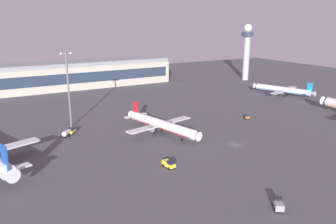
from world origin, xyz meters
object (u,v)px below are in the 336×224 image
at_px(maintenance_van, 169,164).
at_px(apron_light_east, 68,86).
at_px(airplane_near_gate, 283,90).
at_px(fuel_truck, 69,132).
at_px(control_tower, 247,48).
at_px(pushback_tug, 247,117).
at_px(airplane_far_stand, 161,124).
at_px(cargo_loader, 278,204).

height_order(maintenance_van, apron_light_east, apron_light_east).
relative_size(airplane_near_gate, fuel_truck, 5.75).
bearing_deg(fuel_truck, control_tower, 66.82).
relative_size(maintenance_van, pushback_tug, 1.24).
xyz_separation_m(fuel_truck, apron_light_east, (3.18, 9.00, 15.39)).
distance_m(airplane_far_stand, airplane_near_gate, 94.66).
height_order(airplane_near_gate, maintenance_van, airplane_near_gate).
bearing_deg(airplane_far_stand, apron_light_east, -55.10).
distance_m(airplane_near_gate, fuel_truck, 122.27).
relative_size(maintenance_van, apron_light_east, 0.15).
bearing_deg(cargo_loader, airplane_near_gate, 77.91).
relative_size(control_tower, airplane_far_stand, 1.04).
xyz_separation_m(airplane_near_gate, apron_light_east, (-118.75, 0.05, 13.30)).
bearing_deg(maintenance_van, pushback_tug, -162.91).
bearing_deg(cargo_loader, airplane_far_stand, 124.21).
distance_m(control_tower, cargo_loader, 177.09).
distance_m(maintenance_van, cargo_loader, 33.02).
distance_m(maintenance_van, apron_light_east, 56.49).
xyz_separation_m(control_tower, apron_light_east, (-137.35, -51.92, -5.66)).
relative_size(airplane_near_gate, pushback_tug, 9.80).
bearing_deg(cargo_loader, maintenance_van, 144.55).
xyz_separation_m(airplane_far_stand, apron_light_east, (-27.28, 24.41, 13.11)).
relative_size(airplane_far_stand, pushback_tug, 10.54).
height_order(maintenance_van, cargo_loader, same).
bearing_deg(control_tower, airplane_near_gate, -109.69).
bearing_deg(pushback_tug, airplane_near_gate, -129.59).
relative_size(airplane_far_stand, fuel_truck, 6.19).
relative_size(fuel_truck, apron_light_east, 0.20).
bearing_deg(airplane_far_stand, maintenance_van, 52.65).
bearing_deg(pushback_tug, apron_light_east, 2.98).
relative_size(control_tower, airplane_near_gate, 1.12).
xyz_separation_m(airplane_far_stand, maintenance_van, (-12.42, -27.82, -2.47)).
distance_m(control_tower, airplane_near_gate, 58.36).
distance_m(control_tower, apron_light_east, 146.94).
bearing_deg(airplane_far_stand, pushback_tug, 165.13).
xyz_separation_m(maintenance_van, apron_light_east, (-14.86, 52.22, 15.58)).
height_order(fuel_truck, maintenance_van, fuel_truck).
bearing_deg(pushback_tug, cargo_loader, 76.49).
xyz_separation_m(maintenance_van, cargo_loader, (10.43, -31.33, 0.00)).
bearing_deg(maintenance_van, apron_light_east, -83.33).
distance_m(pushback_tug, apron_light_east, 75.05).
xyz_separation_m(control_tower, maintenance_van, (-122.49, -104.14, -21.23)).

